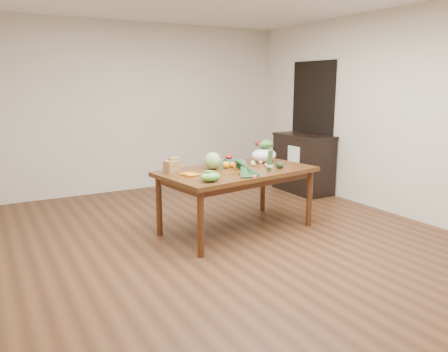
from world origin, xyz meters
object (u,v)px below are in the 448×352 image
cabbage (213,161)px  mandarin_cluster (241,165)px  paper_bag (172,165)px  kale_bunch (248,169)px  asparagus_bundle (270,161)px  dining_table (237,200)px  salad_bag (264,152)px  cabinet (303,163)px

cabbage → mandarin_cluster: cabbage is taller
paper_bag → kale_bunch: (0.64, -0.61, -0.00)m
paper_bag → asparagus_bundle: 1.12m
mandarin_cluster → asparagus_bundle: 0.37m
paper_bag → kale_bunch: size_ratio=0.58×
dining_table → kale_bunch: 0.60m
kale_bunch → salad_bag: size_ratio=1.19×
cabinet → cabbage: cabbage is taller
kale_bunch → cabbage: bearing=96.8°
dining_table → mandarin_cluster: size_ratio=10.01×
cabbage → asparagus_bundle: size_ratio=0.80×
dining_table → cabinet: bearing=21.6°
cabinet → paper_bag: bearing=-161.3°
kale_bunch → asparagus_bundle: asparagus_bundle is taller
dining_table → mandarin_cluster: bearing=-4.6°
dining_table → salad_bag: (0.55, 0.23, 0.50)m
cabinet → cabbage: 2.42m
cabbage → kale_bunch: (0.15, -0.54, -0.02)m
mandarin_cluster → paper_bag: bearing=164.0°
cabinet → paper_bag: cabinet is taller
mandarin_cluster → salad_bag: bearing=25.3°
cabbage → salad_bag: 0.78m
cabbage → kale_bunch: 0.56m
cabbage → mandarin_cluster: 0.34m
cabinet → salad_bag: bearing=-147.4°
mandarin_cluster → asparagus_bundle: (0.21, -0.29, 0.08)m
cabinet → kale_bunch: bearing=-143.4°
kale_bunch → salad_bag: bearing=35.6°
cabbage → asparagus_bundle: 0.68m
dining_table → cabinet: 2.25m
dining_table → paper_bag: 0.89m
cabinet → cabbage: bearing=-156.1°
cabbage → mandarin_cluster: (0.29, -0.16, -0.06)m
dining_table → paper_bag: bearing=154.0°
paper_bag → mandarin_cluster: bearing=-16.0°
cabbage → kale_bunch: size_ratio=0.50×
paper_bag → salad_bag: bearing=0.3°
dining_table → kale_bunch: size_ratio=4.50×
mandarin_cluster → asparagus_bundle: asparagus_bundle is taller
cabinet → mandarin_cluster: 2.22m
cabbage → paper_bag: bearing=172.7°
kale_bunch → salad_bag: (0.63, 0.61, 0.05)m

